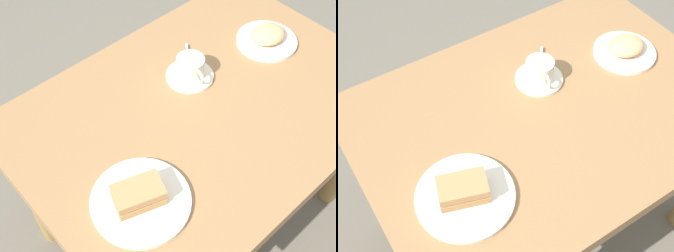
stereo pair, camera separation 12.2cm
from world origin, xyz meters
The scene contains 9 objects.
ground_plane centered at (0.00, 0.00, 0.00)m, with size 6.00×6.00×0.00m, color #696254.
dining_table centered at (0.00, 0.00, 0.61)m, with size 1.14×0.81×0.71m.
sandwich_plate centered at (0.36, 0.13, 0.72)m, with size 0.26×0.26×0.01m, color silver.
sandwich_front centered at (0.36, 0.13, 0.75)m, with size 0.14×0.11×0.05m.
coffee_saucer centered at (-0.04, -0.11, 0.72)m, with size 0.15×0.15×0.01m, color beige.
coffee_cup centered at (-0.04, -0.11, 0.76)m, with size 0.09×0.12×0.07m.
spoon centered at (-0.10, -0.17, 0.73)m, with size 0.07×0.08×0.01m.
side_plate centered at (-0.35, -0.06, 0.72)m, with size 0.21×0.21×0.01m, color silver.
side_food_pile centered at (-0.35, -0.06, 0.75)m, with size 0.12×0.10×0.04m, color #E6A86F.
Camera 2 is at (0.58, 0.65, 1.70)m, focal length 46.80 mm.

